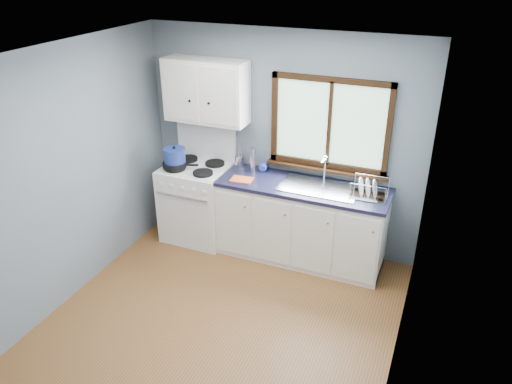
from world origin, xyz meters
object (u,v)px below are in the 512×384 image
at_px(base_cabinets, 301,226).
at_px(dish_rack, 368,192).
at_px(stockpot, 175,157).
at_px(thermos, 252,160).
at_px(sink, 319,193).
at_px(gas_range, 198,200).
at_px(skillet, 175,165).
at_px(utensil_crock, 240,161).

xyz_separation_m(base_cabinets, dish_rack, (0.70, 0.01, 0.56)).
xyz_separation_m(base_cabinets, stockpot, (-1.49, -0.16, 0.66)).
bearing_deg(thermos, dish_rack, -4.91).
relative_size(sink, thermos, 2.92).
bearing_deg(base_cabinets, stockpot, -173.92).
xyz_separation_m(gas_range, skillet, (-0.18, -0.15, 0.49)).
bearing_deg(sink, thermos, 171.47).
bearing_deg(dish_rack, base_cabinets, 178.84).
bearing_deg(utensil_crock, skillet, -149.58).
bearing_deg(thermos, stockpot, -161.61).
xyz_separation_m(skillet, dish_rack, (2.19, 0.18, -0.02)).
xyz_separation_m(base_cabinets, sink, (0.18, -0.00, 0.45)).
bearing_deg(stockpot, dish_rack, 4.33).
xyz_separation_m(stockpot, dish_rack, (2.20, 0.17, -0.10)).
height_order(utensil_crock, dish_rack, utensil_crock).
height_order(base_cabinets, thermos, thermos).
height_order(sink, utensil_crock, utensil_crock).
bearing_deg(base_cabinets, dish_rack, 0.60).
bearing_deg(stockpot, skillet, -79.70).
distance_m(base_cabinets, stockpot, 1.64).
distance_m(base_cabinets, sink, 0.48).
height_order(thermos, dish_rack, thermos).
height_order(skillet, dish_rack, dish_rack).
relative_size(skillet, dish_rack, 1.15).
height_order(base_cabinets, utensil_crock, utensil_crock).
bearing_deg(sink, utensil_crock, 168.56).
xyz_separation_m(sink, stockpot, (-1.67, -0.16, 0.21)).
bearing_deg(gas_range, stockpot, -143.09).
relative_size(stockpot, thermos, 1.08).
distance_m(sink, utensil_crock, 1.05).
xyz_separation_m(sink, thermos, (-0.82, 0.12, 0.20)).
bearing_deg(base_cabinets, gas_range, -179.18).
distance_m(gas_range, base_cabinets, 1.31).
relative_size(base_cabinets, sink, 2.20).
distance_m(utensil_crock, dish_rack, 1.56).
xyz_separation_m(base_cabinets, skillet, (-1.49, -0.17, 0.58)).
relative_size(utensil_crock, thermos, 1.21).
relative_size(gas_range, dish_rack, 3.58).
distance_m(base_cabinets, dish_rack, 0.90).
bearing_deg(skillet, stockpot, 81.15).
bearing_deg(thermos, skillet, -160.69).
xyz_separation_m(sink, dish_rack, (0.52, 0.01, 0.11)).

